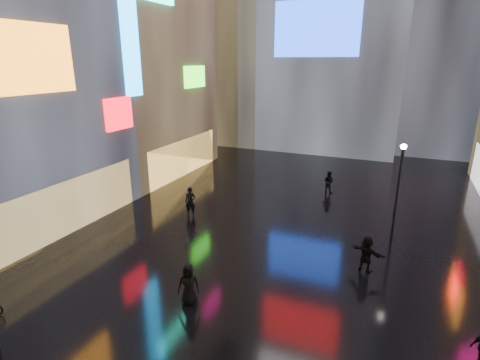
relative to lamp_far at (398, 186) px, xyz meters
The scene contains 9 objects.
ground 6.21m from the lamp_far, behind, with size 140.00×140.00×0.00m, color black.
building_left_far 23.64m from the lamp_far, 164.74° to the left, with size 10.28×12.00×22.00m.
tower_flank_left 30.94m from the lamp_far, 131.69° to the left, with size 10.00×10.00×26.00m, color black.
lamp_far is the anchor object (origin of this frame).
pedestrian_4 11.94m from the lamp_far, 127.34° to the right, with size 0.84×0.55×1.73m, color black.
pedestrian_5 4.67m from the lamp_far, 103.80° to the right, with size 1.59×0.51×1.72m, color black.
pedestrian_6 11.85m from the lamp_far, behind, with size 0.67×0.44×1.83m, color black.
pedestrian_7 7.88m from the lamp_far, 127.08° to the left, with size 0.77×0.60×1.59m, color black.
umbrella_2 11.78m from the lamp_far, 127.34° to the right, with size 1.01×1.03×0.93m, color black.
Camera 1 is at (5.15, -0.01, 9.18)m, focal length 28.00 mm.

